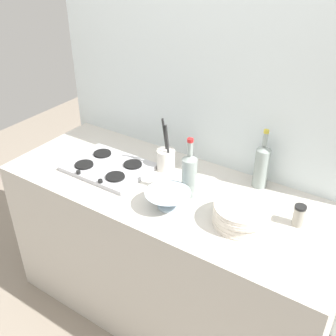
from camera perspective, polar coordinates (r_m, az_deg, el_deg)
name	(u,v)px	position (r m, az deg, el deg)	size (l,w,h in m)	color
ground_plane	(168,306)	(2.69, 0.00, -18.89)	(6.00, 6.00, 0.00)	gray
counter_block	(168,253)	(2.36, 0.00, -11.90)	(1.80, 0.70, 0.90)	beige
backsplash_panel	(206,119)	(2.25, 5.40, 6.87)	(1.90, 0.06, 2.28)	silver
stovetop_hob	(109,167)	(2.25, -8.35, 0.15)	(0.44, 0.33, 0.04)	#B2B2B7
plate_stack	(241,214)	(1.85, 10.28, -6.44)	(0.26, 0.26, 0.10)	silver
wine_bottle_leftmost	(189,174)	(1.96, 3.01, -0.84)	(0.08, 0.08, 0.31)	gray
wine_bottle_mid_left	(262,165)	(2.08, 13.04, 0.39)	(0.07, 0.07, 0.32)	gray
mixing_bowl	(168,199)	(1.92, -0.02, -4.41)	(0.22, 0.22, 0.09)	silver
utensil_crock	(166,159)	(2.21, -0.31, 1.34)	(0.10, 0.10, 0.30)	silver
condiment_jar_front	(299,215)	(1.90, 17.94, -6.35)	(0.05, 0.05, 0.10)	#9E998C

